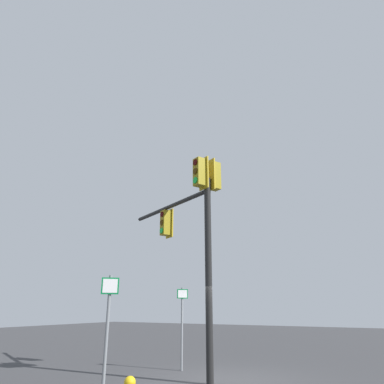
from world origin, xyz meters
TOP-DOWN VIEW (x-y plane):
  - ground_plane at (0.00, 0.00)m, footprint 60.00×60.00m
  - signal_mast_assembly at (0.88, 0.41)m, footprint 4.47×2.55m
  - route_sign_primary at (1.96, -0.74)m, footprint 0.29×0.27m
  - route_sign_secondary at (0.95, 4.06)m, footprint 0.29×0.27m

SIDE VIEW (x-z plane):
  - ground_plane at x=0.00m, z-range 0.00..0.00m
  - route_sign_primary at x=1.96m, z-range 0.27..2.84m
  - route_sign_secondary at x=0.95m, z-range 0.29..2.88m
  - signal_mast_assembly at x=0.88m, z-range 1.33..7.78m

